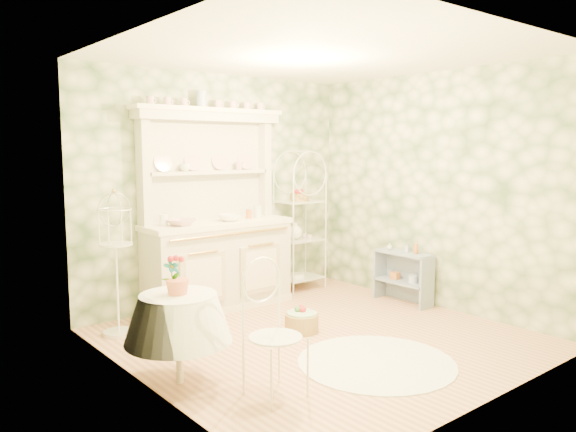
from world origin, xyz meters
TOP-DOWN VIEW (x-y plane):
  - floor at (0.00, 0.00)m, footprint 3.60×3.60m
  - ceiling at (0.00, 0.00)m, footprint 3.60×3.60m
  - wall_left at (-1.80, 0.00)m, footprint 3.60×3.60m
  - wall_right at (1.80, 0.00)m, footprint 3.60×3.60m
  - wall_back at (0.00, 1.80)m, footprint 3.60×3.60m
  - wall_front at (0.00, -1.80)m, footprint 3.60×3.60m
  - kitchen_dresser at (-0.20, 1.52)m, footprint 1.87×0.61m
  - bakers_rack at (1.10, 1.60)m, footprint 0.61×0.44m
  - side_shelf at (1.62, 0.31)m, footprint 0.25×0.65m
  - round_table at (-1.57, -0.07)m, footprint 0.92×0.92m
  - cafe_chair at (-1.13, -0.73)m, footprint 0.36×0.36m
  - birdcage_stand at (-1.48, 1.33)m, footprint 0.36×0.36m
  - floor_basket at (-0.02, 0.26)m, footprint 0.29×0.29m
  - lace_rug at (-0.06, -0.78)m, footprint 1.70×1.70m
  - bowl_floral at (-0.70, 1.47)m, footprint 0.36×0.36m
  - bowl_white at (-0.09, 1.44)m, footprint 0.28×0.28m
  - cup_left at (-0.51, 1.68)m, footprint 0.14×0.14m
  - cup_right at (0.20, 1.66)m, footprint 0.13×0.13m
  - potted_geranium at (-1.60, -0.04)m, footprint 0.16×0.13m
  - bottle_amber at (1.63, 0.14)m, footprint 0.06×0.06m
  - bottle_blue at (1.64, 0.28)m, footprint 0.05×0.05m
  - bottle_glass at (1.59, 0.50)m, footprint 0.08×0.08m

SIDE VIEW (x-z plane):
  - floor at x=0.00m, z-range 0.00..0.00m
  - lace_rug at x=-0.06m, z-range 0.00..0.01m
  - floor_basket at x=-0.02m, z-range 0.00..0.19m
  - side_shelf at x=1.62m, z-range 0.00..0.55m
  - cafe_chair at x=-1.13m, z-range 0.00..0.78m
  - round_table at x=-1.57m, z-range 0.00..0.79m
  - bottle_glass at x=1.59m, z-range 0.60..0.69m
  - bottle_blue at x=1.64m, z-range 0.60..0.70m
  - bottle_amber at x=1.63m, z-range 0.61..0.76m
  - birdcage_stand at x=-1.48m, z-range 0.00..1.37m
  - potted_geranium at x=-1.60m, z-range 0.71..0.99m
  - bakers_rack at x=1.10m, z-range 0.00..1.93m
  - bowl_floral at x=-0.70m, z-range 0.98..1.05m
  - bowl_white at x=-0.09m, z-range 0.98..1.06m
  - kitchen_dresser at x=-0.20m, z-range 0.00..2.29m
  - wall_left at x=-1.80m, z-range 1.35..1.35m
  - wall_right at x=1.80m, z-range 1.35..1.35m
  - wall_back at x=0.00m, z-range 1.35..1.35m
  - wall_front at x=0.00m, z-range 1.35..1.35m
  - cup_left at x=-0.51m, z-range 1.57..1.65m
  - cup_right at x=0.20m, z-range 1.56..1.66m
  - ceiling at x=0.00m, z-range 2.70..2.70m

